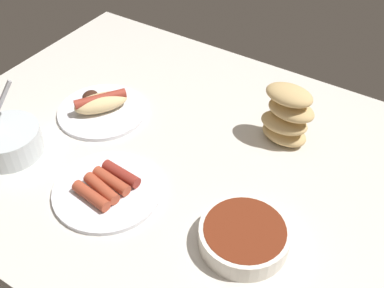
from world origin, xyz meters
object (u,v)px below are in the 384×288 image
object	(u,v)px
plate_hotdog_assembled	(101,107)
plate_sausages	(107,189)
bowl_coleslaw	(8,140)
bowl_chili	(244,235)
bread_stack	(287,116)

from	to	relation	value
plate_hotdog_assembled	plate_sausages	bearing A→B (deg)	133.12
bowl_coleslaw	bowl_chili	bearing A→B (deg)	-173.89
plate_hotdog_assembled	bowl_coleslaw	bearing A→B (deg)	69.79
bread_stack	plate_sausages	xyz separation A→B (cm)	(24.41, 35.65, -6.17)
bread_stack	bowl_chili	bearing A→B (deg)	100.91
plate_hotdog_assembled	plate_sausages	world-z (taller)	plate_hotdog_assembled
bowl_chili	bowl_coleslaw	xyz separation A→B (cm)	(57.69, 6.17, 1.06)
bread_stack	bowl_chili	xyz separation A→B (cm)	(-6.12, 31.78, -4.76)
plate_sausages	bowl_coleslaw	distance (cm)	27.36
plate_hotdog_assembled	bowl_coleslaw	world-z (taller)	bowl_coleslaw
plate_sausages	bowl_coleslaw	size ratio (longest dim) A/B	1.45
bread_stack	plate_hotdog_assembled	bearing A→B (deg)	19.68
bowl_chili	plate_hotdog_assembled	bearing A→B (deg)	-18.25
plate_hotdog_assembled	bread_stack	bearing A→B (deg)	-160.32
plate_hotdog_assembled	bowl_coleslaw	xyz separation A→B (cm)	(8.27, 22.47, 1.63)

